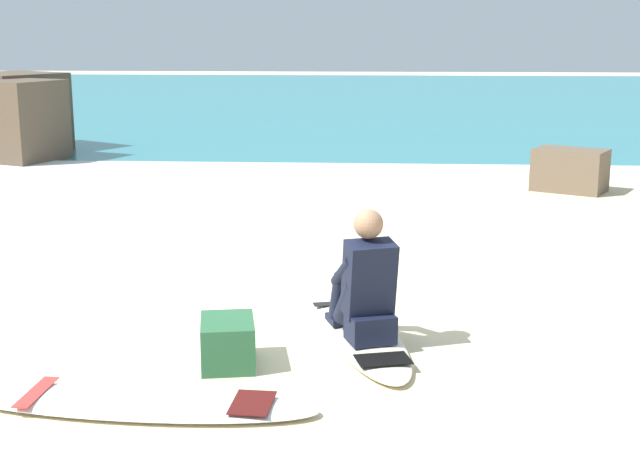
% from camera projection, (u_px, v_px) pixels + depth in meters
% --- Properties ---
extents(ground_plane, '(80.00, 80.00, 0.00)m').
position_uv_depth(ground_plane, '(270.00, 312.00, 7.24)').
color(ground_plane, beige).
extents(sea, '(80.00, 28.00, 0.10)m').
position_uv_depth(sea, '(348.00, 101.00, 27.35)').
color(sea, teal).
rests_on(sea, ground).
extents(breaking_foam, '(80.00, 0.90, 0.11)m').
position_uv_depth(breaking_foam, '(321.00, 171.00, 14.01)').
color(breaking_foam, white).
rests_on(breaking_foam, ground).
extents(surfboard_main, '(1.04, 2.19, 0.08)m').
position_uv_depth(surfboard_main, '(360.00, 331.00, 6.66)').
color(surfboard_main, '#EFE5C6').
rests_on(surfboard_main, ground).
extents(surfer_seated, '(0.55, 0.77, 0.95)m').
position_uv_depth(surfer_seated, '(365.00, 288.00, 6.38)').
color(surfer_seated, black).
rests_on(surfer_seated, surfboard_main).
extents(surfboard_spare_near, '(2.28, 0.65, 0.08)m').
position_uv_depth(surfboard_spare_near, '(136.00, 403.00, 5.40)').
color(surfboard_spare_near, white).
rests_on(surfboard_spare_near, ground).
extents(shoreline_rock, '(1.14, 1.00, 0.60)m').
position_uv_depth(shoreline_rock, '(570.00, 170.00, 12.51)').
color(shoreline_rock, brown).
rests_on(shoreline_rock, ground).
extents(beach_bag, '(0.44, 0.54, 0.32)m').
position_uv_depth(beach_bag, '(228.00, 342.00, 6.07)').
color(beach_bag, '#285B38').
rests_on(beach_bag, ground).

